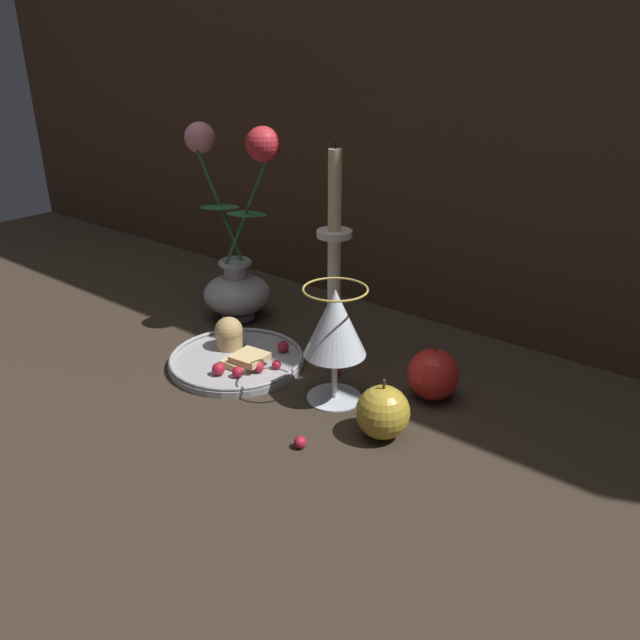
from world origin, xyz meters
TOP-DOWN VIEW (x-y plane):
  - ground_plane at (0.00, 0.00)m, footprint 2.40×2.40m
  - vase at (-0.20, 0.12)m, footprint 0.24×0.12m
  - plate_with_pastries at (-0.08, -0.01)m, footprint 0.21×0.21m
  - wine_glass at (0.11, 0.00)m, footprint 0.09×0.09m
  - candlestick at (0.03, 0.10)m, footprint 0.07×0.07m
  - apple_beside_vase at (0.22, 0.09)m, footprint 0.07×0.07m
  - apple_near_glass at (0.21, -0.04)m, footprint 0.07×0.07m
  - berry_near_plate at (0.15, -0.12)m, footprint 0.02×0.02m
  - berry_front_center at (0.07, 0.06)m, footprint 0.01×0.01m

SIDE VIEW (x-z plane):
  - ground_plane at x=0.00m, z-range 0.00..0.00m
  - berry_front_center at x=0.07m, z-range 0.00..0.01m
  - berry_near_plate at x=0.15m, z-range 0.00..0.02m
  - plate_with_pastries at x=-0.08m, z-range -0.02..0.04m
  - apple_near_glass at x=0.21m, z-range -0.01..0.08m
  - apple_beside_vase at x=0.22m, z-range -0.01..0.08m
  - vase at x=-0.20m, z-range -0.07..0.28m
  - wine_glass at x=0.11m, z-range 0.03..0.19m
  - candlestick at x=0.03m, z-range -0.04..0.30m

